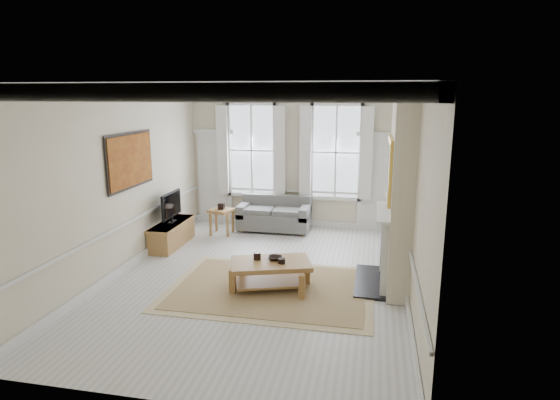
% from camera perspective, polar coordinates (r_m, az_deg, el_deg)
% --- Properties ---
extents(floor, '(7.20, 7.20, 0.00)m').
position_cam_1_polar(floor, '(8.64, -2.57, -9.52)').
color(floor, '#B7B5AD').
rests_on(floor, ground).
extents(ceiling, '(7.20, 7.20, 0.00)m').
position_cam_1_polar(ceiling, '(7.99, -2.82, 13.64)').
color(ceiling, white).
rests_on(ceiling, back_wall).
extents(back_wall, '(5.20, 0.00, 5.20)m').
position_cam_1_polar(back_wall, '(11.63, 1.65, 5.01)').
color(back_wall, beige).
rests_on(back_wall, floor).
extents(left_wall, '(0.00, 7.20, 7.20)m').
position_cam_1_polar(left_wall, '(9.13, -18.73, 2.16)').
color(left_wall, beige).
rests_on(left_wall, floor).
extents(right_wall, '(0.00, 7.20, 7.20)m').
position_cam_1_polar(right_wall, '(7.93, 15.84, 0.81)').
color(right_wall, beige).
rests_on(right_wall, floor).
extents(window_left, '(1.26, 0.20, 2.20)m').
position_cam_1_polar(window_left, '(11.77, -3.45, 6.07)').
color(window_left, '#B2BCC6').
rests_on(window_left, back_wall).
extents(window_right, '(1.26, 0.20, 2.20)m').
position_cam_1_polar(window_right, '(11.42, 6.84, 5.79)').
color(window_right, '#B2BCC6').
rests_on(window_right, back_wall).
extents(door_left, '(0.90, 0.08, 2.30)m').
position_cam_1_polar(door_left, '(12.19, -7.94, 2.64)').
color(door_left, silver).
rests_on(door_left, floor).
extents(door_right, '(0.90, 0.08, 2.30)m').
position_cam_1_polar(door_right, '(11.51, 11.71, 1.89)').
color(door_right, silver).
rests_on(door_right, floor).
extents(painting, '(0.05, 1.66, 1.06)m').
position_cam_1_polar(painting, '(9.31, -17.76, 4.61)').
color(painting, '#A4671C').
rests_on(painting, left_wall).
extents(chimney_breast, '(0.35, 1.70, 3.38)m').
position_cam_1_polar(chimney_breast, '(8.12, 14.51, 1.16)').
color(chimney_breast, beige).
rests_on(chimney_breast, floor).
extents(hearth, '(0.55, 1.50, 0.05)m').
position_cam_1_polar(hearth, '(8.59, 11.01, -9.72)').
color(hearth, black).
rests_on(hearth, floor).
extents(fireplace, '(0.21, 1.45, 1.33)m').
position_cam_1_polar(fireplace, '(8.35, 12.59, -5.28)').
color(fireplace, silver).
rests_on(fireplace, floor).
extents(mirror, '(0.06, 1.26, 1.06)m').
position_cam_1_polar(mirror, '(8.05, 13.12, 3.67)').
color(mirror, gold).
rests_on(mirror, chimney_breast).
extents(sofa, '(1.73, 0.84, 0.83)m').
position_cam_1_polar(sofa, '(11.49, -0.65, -1.95)').
color(sofa, '#61615F').
rests_on(sofa, floor).
extents(side_table, '(0.63, 0.63, 0.61)m').
position_cam_1_polar(side_table, '(11.19, -7.14, -1.67)').
color(side_table, brown).
rests_on(side_table, floor).
extents(rug, '(3.50, 2.60, 0.02)m').
position_cam_1_polar(rug, '(8.20, -1.13, -10.71)').
color(rug, '#9C8050').
rests_on(rug, floor).
extents(coffee_table, '(1.51, 1.16, 0.50)m').
position_cam_1_polar(coffee_table, '(8.04, -1.14, -8.05)').
color(coffee_table, brown).
rests_on(coffee_table, rug).
extents(ceramic_pot_a, '(0.13, 0.13, 0.13)m').
position_cam_1_polar(ceramic_pot_a, '(8.09, -2.81, -6.83)').
color(ceramic_pot_a, black).
rests_on(ceramic_pot_a, coffee_table).
extents(ceramic_pot_b, '(0.12, 0.12, 0.09)m').
position_cam_1_polar(ceramic_pot_b, '(7.91, 0.20, -7.44)').
color(ceramic_pot_b, black).
rests_on(ceramic_pot_b, coffee_table).
extents(bowl, '(0.29, 0.29, 0.06)m').
position_cam_1_polar(bowl, '(8.08, -0.64, -7.09)').
color(bowl, black).
rests_on(bowl, coffee_table).
extents(tv_stand, '(0.47, 1.47, 0.53)m').
position_cam_1_polar(tv_stand, '(10.60, -13.04, -4.06)').
color(tv_stand, brown).
rests_on(tv_stand, floor).
extents(tv, '(0.08, 0.90, 0.68)m').
position_cam_1_polar(tv, '(10.42, -13.10, -0.60)').
color(tv, black).
rests_on(tv, tv_stand).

